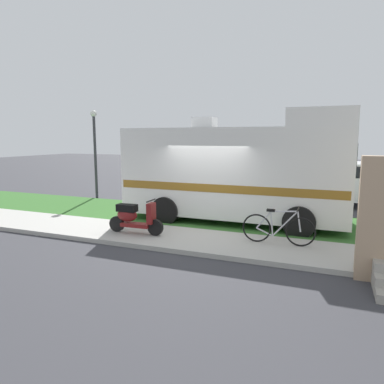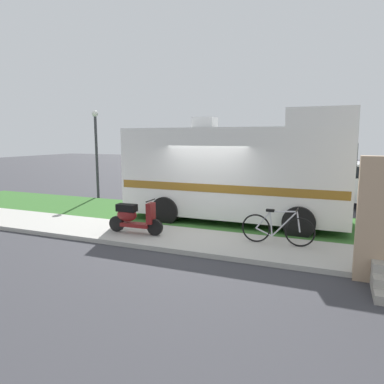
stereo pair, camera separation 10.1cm
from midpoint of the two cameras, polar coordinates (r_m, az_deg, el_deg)
name	(u,v)px [view 1 (the left image)]	position (r m, az deg, el deg)	size (l,w,h in m)	color
ground_plane	(203,231)	(10.48, 1.57, -6.34)	(80.00, 80.00, 0.00)	#38383D
sidewalk	(188,240)	(9.39, -1.00, -7.76)	(24.00, 2.00, 0.12)	#ADAAA3
grass_strip	(219,219)	(11.85, 4.09, -4.38)	(24.00, 3.40, 0.08)	#336628
motorhome_rv	(238,171)	(11.39, 7.21, 3.42)	(6.97, 2.66, 3.53)	silver
scooter	(134,217)	(9.83, -9.72, -4.01)	(1.63, 0.50, 0.97)	black
bicycle	(278,228)	(8.98, 13.44, -5.75)	(1.78, 0.52, 0.91)	black
pickup_truck_near	(313,181)	(15.61, 18.86, 1.69)	(5.19, 2.36, 1.75)	silver
pickup_truck_far	(341,175)	(18.73, 22.85, 2.62)	(5.62, 2.23, 1.77)	#1E478C
street_lamp_post	(95,145)	(16.47, -15.61, 7.32)	(0.28, 0.28, 3.92)	#333338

